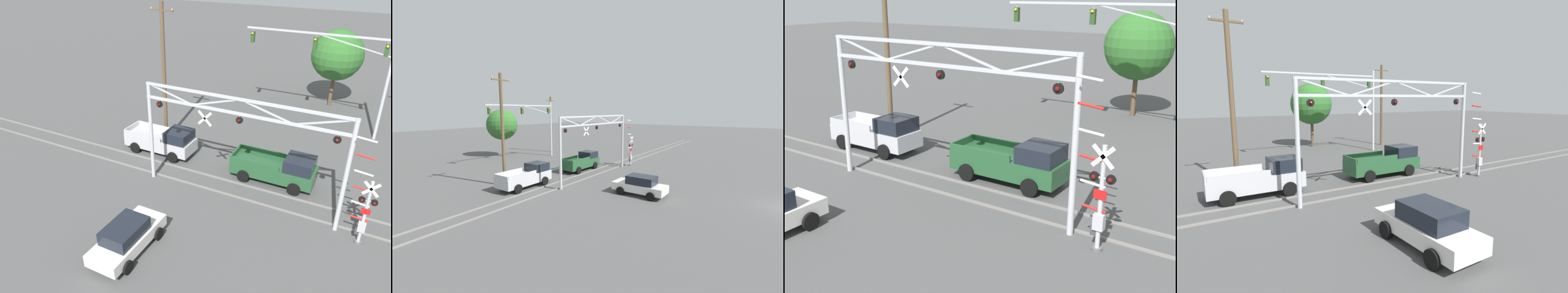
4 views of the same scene
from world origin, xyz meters
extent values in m
cube|color=gray|center=(0.00, 17.04, 0.05)|extent=(80.00, 0.08, 0.10)
cube|color=gray|center=(0.00, 18.47, 0.05)|extent=(80.00, 0.08, 0.10)
cylinder|color=#B7BABF|center=(-5.75, 16.75, 3.22)|extent=(0.24, 0.24, 6.44)
cylinder|color=#B7BABF|center=(5.75, 16.75, 3.22)|extent=(0.24, 0.24, 6.44)
cube|color=#B7BABF|center=(0.00, 16.75, 5.56)|extent=(11.74, 0.14, 0.14)
cube|color=#B7BABF|center=(0.00, 16.75, 6.37)|extent=(11.74, 0.14, 0.14)
cube|color=#B7BABF|center=(-4.32, 16.75, 5.97)|extent=(2.90, 0.08, 0.89)
cube|color=#B7BABF|center=(-1.44, 16.75, 5.97)|extent=(2.90, 0.08, 0.89)
cube|color=#B7BABF|center=(1.44, 16.75, 5.97)|extent=(2.90, 0.08, 0.89)
cube|color=#B7BABF|center=(4.32, 16.75, 5.97)|extent=(2.90, 0.08, 0.89)
cylinder|color=black|center=(-5.04, 16.75, 5.20)|extent=(0.38, 0.10, 0.38)
sphere|color=#590C0C|center=(-5.04, 16.68, 5.20)|extent=(0.18, 0.18, 0.18)
cylinder|color=#B7BABF|center=(-5.04, 16.75, 5.44)|extent=(0.04, 0.04, 0.10)
cylinder|color=black|center=(0.00, 16.75, 5.20)|extent=(0.38, 0.10, 0.38)
sphere|color=#590C0C|center=(0.00, 16.68, 5.20)|extent=(0.18, 0.18, 0.18)
cylinder|color=#B7BABF|center=(0.00, 16.75, 5.44)|extent=(0.04, 0.04, 0.10)
cylinder|color=black|center=(5.04, 16.75, 5.20)|extent=(0.38, 0.10, 0.38)
sphere|color=#590C0C|center=(5.04, 16.68, 5.20)|extent=(0.18, 0.18, 0.18)
cylinder|color=#B7BABF|center=(5.04, 16.75, 5.44)|extent=(0.04, 0.04, 0.10)
cube|color=white|center=(-2.01, 16.65, 4.94)|extent=(0.88, 0.03, 0.88)
cube|color=white|center=(-2.01, 16.65, 4.94)|extent=(0.88, 0.03, 0.88)
cylinder|color=black|center=(-2.01, 16.63, 4.94)|extent=(0.04, 0.04, 0.02)
cylinder|color=#B7BABF|center=(6.98, 16.21, 1.85)|extent=(0.16, 0.16, 3.70)
cylinder|color=#59595B|center=(6.98, 16.21, 0.05)|extent=(0.35, 0.35, 0.10)
cube|color=white|center=(6.98, 16.10, 3.35)|extent=(0.78, 0.03, 0.78)
cube|color=white|center=(6.98, 16.10, 3.35)|extent=(0.78, 0.03, 0.78)
cylinder|color=black|center=(6.98, 16.08, 3.35)|extent=(0.04, 0.04, 0.02)
cylinder|color=black|center=(6.70, 16.21, 2.60)|extent=(0.32, 0.09, 0.32)
sphere|color=#590C0C|center=(6.70, 16.15, 2.60)|extent=(0.16, 0.16, 0.16)
cylinder|color=black|center=(7.26, 16.21, 2.60)|extent=(0.32, 0.09, 0.32)
sphere|color=#590C0C|center=(7.26, 16.15, 2.60)|extent=(0.16, 0.16, 0.16)
cube|color=#B7BABF|center=(6.98, 16.21, 2.60)|extent=(0.64, 0.06, 0.06)
cube|color=red|center=(6.98, 16.11, 2.05)|extent=(0.44, 0.02, 0.32)
cube|color=#B2B2B7|center=(6.98, 16.21, 1.05)|extent=(0.36, 0.28, 0.56)
cylinder|color=red|center=(6.76, 16.21, 1.48)|extent=(0.86, 0.09, 0.17)
cylinder|color=white|center=(6.68, 16.21, 2.33)|extent=(0.86, 0.09, 0.17)
cylinder|color=red|center=(6.59, 16.21, 3.19)|extent=(0.86, 0.09, 0.17)
cylinder|color=white|center=(6.50, 16.21, 4.04)|extent=(0.86, 0.09, 0.17)
cylinder|color=red|center=(6.42, 16.21, 4.90)|extent=(0.86, 0.09, 0.17)
cylinder|color=white|center=(6.33, 16.21, 5.75)|extent=(0.86, 0.09, 0.17)
cube|color=#3F3F42|center=(6.84, 16.21, 0.70)|extent=(0.24, 0.12, 0.36)
cylinder|color=#B7BABF|center=(6.55, 29.44, 4.12)|extent=(0.24, 0.24, 8.23)
cube|color=#B7BABF|center=(1.03, 29.44, 7.63)|extent=(11.05, 0.14, 0.14)
cube|color=#B7BABF|center=(3.79, 29.44, 7.03)|extent=(5.54, 0.08, 1.28)
cylinder|color=#B7BABF|center=(-3.99, 29.44, 7.48)|extent=(0.04, 0.04, 0.30)
cube|color=#28471E|center=(-3.99, 29.44, 6.90)|extent=(0.30, 0.26, 0.87)
sphere|color=yellow|center=(-3.99, 29.28, 7.20)|extent=(0.18, 0.18, 0.18)
cylinder|color=#B7BABF|center=(1.03, 29.44, 7.48)|extent=(0.04, 0.04, 0.30)
cube|color=#28471E|center=(1.03, 29.44, 6.90)|extent=(0.30, 0.26, 0.87)
sphere|color=yellow|center=(1.03, 29.28, 7.20)|extent=(0.18, 0.18, 0.18)
cylinder|color=#B7BABF|center=(6.05, 29.44, 7.48)|extent=(0.04, 0.04, 0.30)
cube|color=#28471E|center=(6.05, 29.44, 6.90)|extent=(0.30, 0.26, 0.87)
sphere|color=yellow|center=(6.05, 29.28, 7.20)|extent=(0.18, 0.18, 0.18)
cube|color=#23512D|center=(1.30, 19.88, 0.84)|extent=(5.26, 1.92, 0.88)
cube|color=black|center=(2.92, 19.88, 1.65)|extent=(1.71, 1.77, 0.75)
cube|color=#23512D|center=(0.34, 18.96, 1.45)|extent=(3.15, 0.08, 0.34)
cube|color=#23512D|center=(0.34, 20.80, 1.45)|extent=(3.15, 0.08, 0.34)
cube|color=#23512D|center=(-1.28, 19.88, 1.45)|extent=(0.10, 1.84, 0.34)
cylinder|color=black|center=(2.93, 18.91, 0.40)|extent=(0.80, 0.24, 0.80)
cylinder|color=black|center=(2.93, 20.85, 0.40)|extent=(0.80, 0.24, 0.80)
cylinder|color=black|center=(-0.33, 18.91, 0.40)|extent=(0.80, 0.24, 0.80)
cylinder|color=black|center=(-0.33, 20.85, 0.40)|extent=(0.80, 0.24, 0.80)
cube|color=#B7B7BC|center=(-7.17, 19.89, 0.84)|extent=(5.11, 1.92, 0.88)
cube|color=black|center=(-5.59, 19.89, 1.65)|extent=(1.66, 1.77, 0.75)
cube|color=#B7B7BC|center=(-8.10, 18.97, 1.45)|extent=(3.05, 0.08, 0.34)
cube|color=#B7B7BC|center=(-8.10, 20.81, 1.45)|extent=(3.05, 0.08, 0.34)
cube|color=#B7B7BC|center=(-9.67, 19.89, 1.45)|extent=(0.10, 1.84, 0.34)
cylinder|color=black|center=(-5.58, 18.92, 0.40)|extent=(0.80, 0.24, 0.80)
cylinder|color=black|center=(-5.58, 20.87, 0.40)|extent=(0.80, 0.24, 0.80)
cylinder|color=black|center=(-8.75, 18.92, 0.40)|extent=(0.80, 0.24, 0.80)
cylinder|color=black|center=(-8.75, 20.87, 0.40)|extent=(0.80, 0.24, 0.80)
cube|color=silver|center=(-3.09, 10.43, 0.65)|extent=(1.77, 4.37, 0.63)
cube|color=black|center=(-3.09, 10.26, 1.30)|extent=(1.50, 2.27, 0.67)
cylinder|color=black|center=(-3.99, 11.74, 0.34)|extent=(0.24, 0.68, 0.68)
cylinder|color=black|center=(-2.20, 11.74, 0.34)|extent=(0.24, 0.68, 0.68)
cylinder|color=black|center=(-3.99, 9.13, 0.34)|extent=(0.24, 0.68, 0.68)
cylinder|color=black|center=(-2.20, 9.13, 0.34)|extent=(0.24, 0.68, 0.68)
cylinder|color=brown|center=(-7.87, 21.82, 5.13)|extent=(0.28, 0.28, 10.25)
cube|color=brown|center=(-7.87, 21.82, 9.65)|extent=(1.80, 0.12, 0.12)
cylinder|color=silver|center=(-8.69, 21.82, 9.75)|extent=(0.08, 0.08, 0.12)
cylinder|color=silver|center=(-7.05, 21.82, 9.75)|extent=(0.08, 0.08, 0.12)
cylinder|color=brown|center=(9.37, 32.07, 4.59)|extent=(0.28, 0.28, 9.17)
cube|color=brown|center=(9.37, 32.07, 8.57)|extent=(1.80, 0.12, 0.12)
cylinder|color=silver|center=(8.55, 32.07, 8.67)|extent=(0.08, 0.08, 0.12)
cylinder|color=silver|center=(10.19, 32.07, 8.67)|extent=(0.08, 0.08, 0.12)
cylinder|color=brown|center=(2.06, 35.26, 1.61)|extent=(0.32, 0.32, 3.22)
sphere|color=#2D6628|center=(2.06, 35.26, 4.82)|extent=(4.57, 4.57, 4.57)
camera|label=1|loc=(6.57, -0.85, 13.39)|focal=35.00mm
camera|label=2|loc=(-22.72, 1.80, 7.00)|focal=24.00mm
camera|label=3|loc=(11.98, 1.94, 8.32)|focal=45.00mm
camera|label=4|loc=(-10.42, 2.50, 5.41)|focal=28.00mm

